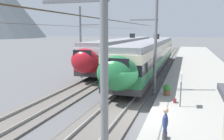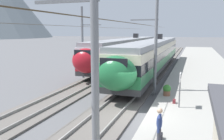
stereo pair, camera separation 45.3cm
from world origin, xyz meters
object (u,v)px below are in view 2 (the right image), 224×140
(passenger_walking, at_px, (159,127))
(handbag_near_sign, at_px, (174,101))
(catenary_mast_west, at_px, (91,59))
(potted_plant_by_shelter, at_px, (167,90))
(catenary_mast_mid, at_px, (154,43))
(handbag_beside_passenger, at_px, (160,136))
(catenary_mast_far_side, at_px, (84,41))
(train_far_track, at_px, (128,50))
(train_near_platform, at_px, (153,54))
(platform_sign, at_px, (180,82))

(passenger_walking, relative_size, handbag_near_sign, 4.64)
(catenary_mast_west, relative_size, potted_plant_by_shelter, 48.79)
(catenary_mast_mid, xyz_separation_m, handbag_beside_passenger, (-8.21, -1.70, -3.51))
(catenary_mast_far_side, xyz_separation_m, handbag_beside_passenger, (-12.67, -9.82, -3.38))
(catenary_mast_mid, height_order, potted_plant_by_shelter, catenary_mast_mid)
(catenary_mast_mid, bearing_deg, train_far_track, 22.49)
(catenary_mast_mid, xyz_separation_m, potted_plant_by_shelter, (-1.19, -1.20, -3.20))
(train_near_platform, relative_size, platform_sign, 14.15)
(train_far_track, height_order, potted_plant_by_shelter, train_far_track)
(platform_sign, bearing_deg, train_far_track, 24.28)
(train_near_platform, height_order, catenary_mast_far_side, catenary_mast_far_side)
(catenary_mast_far_side, height_order, handbag_near_sign, catenary_mast_far_side)
(platform_sign, bearing_deg, catenary_mast_west, 164.34)
(catenary_mast_west, bearing_deg, passenger_walking, -37.89)
(potted_plant_by_shelter, bearing_deg, handbag_near_sign, -158.70)
(train_near_platform, bearing_deg, train_far_track, 42.61)
(train_near_platform, relative_size, catenary_mast_mid, 0.76)
(catenary_mast_west, relative_size, passenger_walking, 23.13)
(catenary_mast_mid, height_order, handbag_near_sign, catenary_mast_mid)
(passenger_walking, bearing_deg, train_near_platform, 10.19)
(passenger_walking, bearing_deg, catenary_mast_far_side, 36.01)
(train_near_platform, relative_size, handbag_beside_passenger, 78.38)
(train_near_platform, xyz_separation_m, platform_sign, (-13.80, -3.89, -0.31))
(train_near_platform, bearing_deg, potted_plant_by_shelter, -165.70)
(platform_sign, distance_m, potted_plant_by_shelter, 2.84)
(train_far_track, distance_m, passenger_walking, 25.62)
(train_near_platform, xyz_separation_m, handbag_near_sign, (-13.04, -3.55, -1.74))
(train_near_platform, relative_size, catenary_mast_far_side, 0.76)
(catenary_mast_far_side, xyz_separation_m, platform_sign, (-8.07, -10.30, -1.96))
(catenary_mast_west, bearing_deg, train_near_platform, 4.52)
(train_near_platform, relative_size, catenary_mast_west, 0.76)
(catenary_mast_mid, distance_m, catenary_mast_far_side, 9.26)
(handbag_beside_passenger, relative_size, handbag_near_sign, 1.04)
(catenary_mast_far_side, relative_size, passenger_walking, 23.13)
(train_near_platform, xyz_separation_m, passenger_walking, (-19.33, -3.47, -0.92))
(handbag_beside_passenger, height_order, handbag_near_sign, handbag_beside_passenger)
(train_far_track, distance_m, catenary_mast_west, 27.37)
(catenary_mast_mid, relative_size, handbag_beside_passenger, 102.71)
(train_far_track, bearing_deg, catenary_mast_west, -166.70)
(train_near_platform, bearing_deg, catenary_mast_far_side, 131.79)
(train_near_platform, distance_m, train_far_track, 6.76)
(catenary_mast_west, relative_size, handbag_near_sign, 107.22)
(train_near_platform, height_order, potted_plant_by_shelter, train_near_platform)
(train_far_track, relative_size, handbag_beside_passenger, 77.82)
(passenger_walking, xyz_separation_m, handbag_beside_passenger, (0.93, 0.06, -0.81))
(catenary_mast_far_side, bearing_deg, handbag_beside_passenger, -142.23)
(catenary_mast_west, bearing_deg, catenary_mast_far_side, 27.09)
(handbag_beside_passenger, bearing_deg, catenary_mast_mid, 11.73)
(train_far_track, bearing_deg, train_near_platform, -137.39)
(catenary_mast_mid, bearing_deg, train_near_platform, 9.49)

